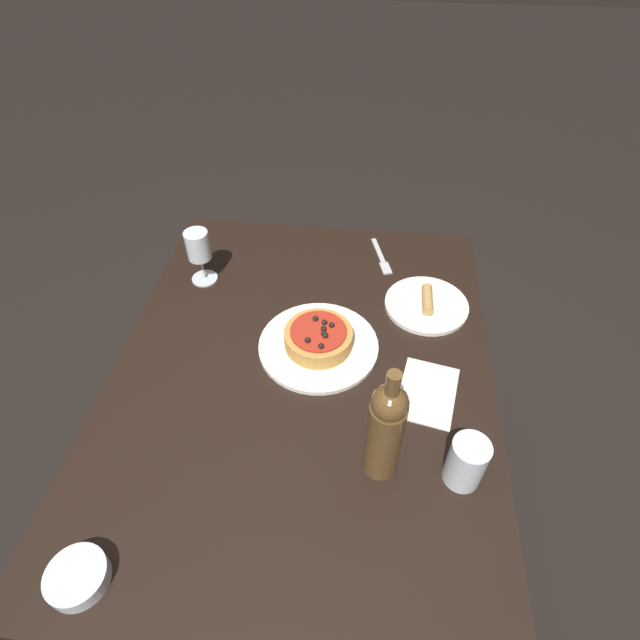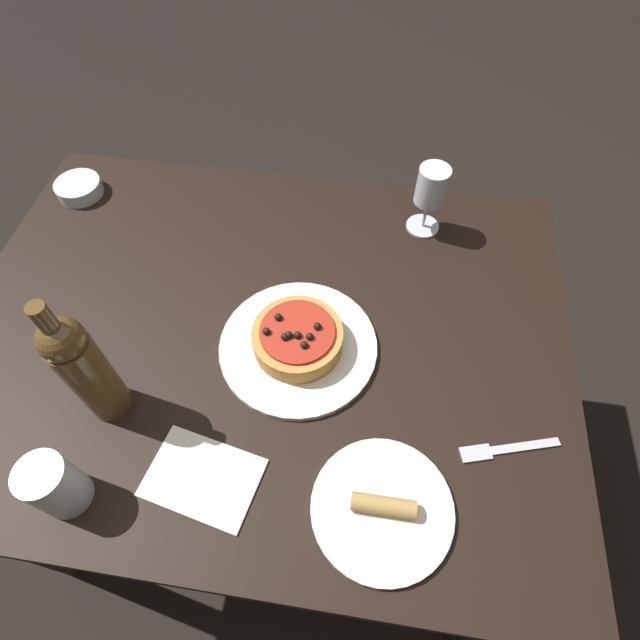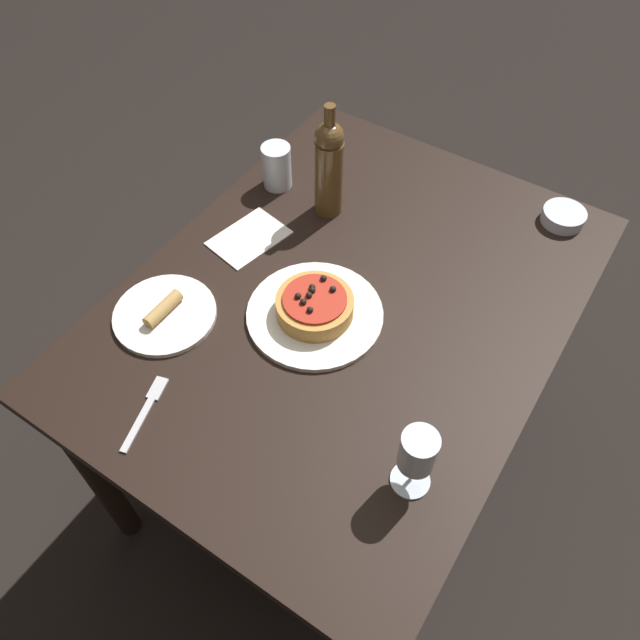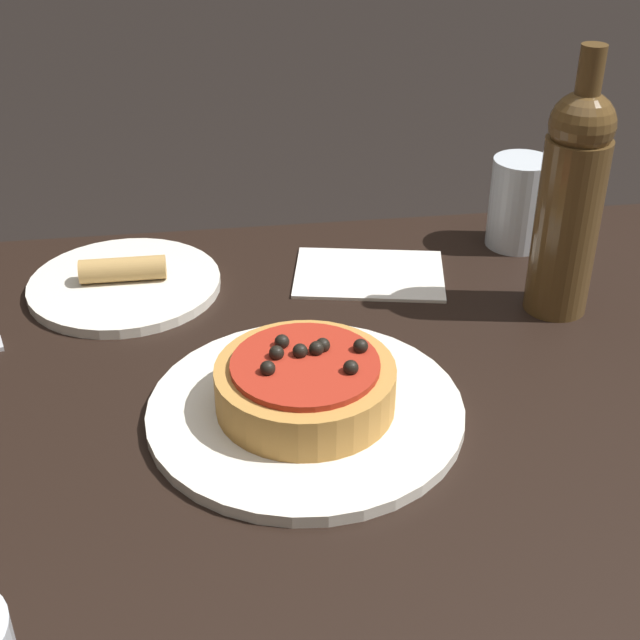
% 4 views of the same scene
% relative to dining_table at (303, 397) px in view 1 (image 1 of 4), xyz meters
% --- Properties ---
extents(ground_plane, '(14.00, 14.00, 0.00)m').
position_rel_dining_table_xyz_m(ground_plane, '(0.00, 0.00, -0.67)').
color(ground_plane, black).
extents(dining_table, '(1.19, 0.90, 0.77)m').
position_rel_dining_table_xyz_m(dining_table, '(0.00, 0.00, 0.00)').
color(dining_table, black).
rests_on(dining_table, ground_plane).
extents(dinner_plate, '(0.30, 0.30, 0.01)m').
position_rel_dining_table_xyz_m(dinner_plate, '(-0.08, 0.03, 0.11)').
color(dinner_plate, white).
rests_on(dinner_plate, dining_table).
extents(pizza, '(0.17, 0.17, 0.06)m').
position_rel_dining_table_xyz_m(pizza, '(-0.08, 0.03, 0.14)').
color(pizza, '#BC843D').
rests_on(pizza, dinner_plate).
extents(wine_glass, '(0.07, 0.07, 0.16)m').
position_rel_dining_table_xyz_m(wine_glass, '(-0.30, -0.32, 0.21)').
color(wine_glass, silver).
rests_on(wine_glass, dining_table).
extents(wine_bottle, '(0.07, 0.07, 0.29)m').
position_rel_dining_table_xyz_m(wine_bottle, '(0.22, 0.19, 0.23)').
color(wine_bottle, brown).
rests_on(wine_bottle, dining_table).
extents(water_cup, '(0.07, 0.07, 0.11)m').
position_rel_dining_table_xyz_m(water_cup, '(0.23, 0.35, 0.16)').
color(water_cup, silver).
rests_on(water_cup, dining_table).
extents(side_bowl, '(0.10, 0.10, 0.03)m').
position_rel_dining_table_xyz_m(side_bowl, '(0.50, -0.31, 0.12)').
color(side_bowl, silver).
rests_on(side_bowl, dining_table).
extents(fork, '(0.17, 0.07, 0.00)m').
position_rel_dining_table_xyz_m(fork, '(-0.45, 0.18, 0.11)').
color(fork, '#B7B7BC').
rests_on(fork, dining_table).
extents(side_plate, '(0.22, 0.22, 0.04)m').
position_rel_dining_table_xyz_m(side_plate, '(-0.26, 0.30, 0.11)').
color(side_plate, white).
rests_on(side_plate, dining_table).
extents(paper_napkin, '(0.20, 0.16, 0.00)m').
position_rel_dining_table_xyz_m(paper_napkin, '(0.03, 0.29, 0.10)').
color(paper_napkin, silver).
rests_on(paper_napkin, dining_table).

